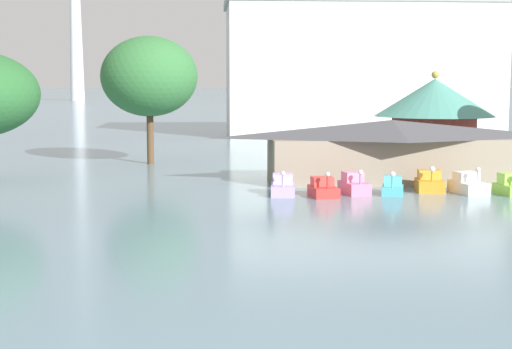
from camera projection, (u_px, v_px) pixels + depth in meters
pedal_boat_lavender at (283, 187)px, 48.45m from camera, size 1.73×2.80×1.68m
pedal_boat_red at (323, 189)px, 47.75m from camera, size 1.78×2.55×1.69m
pedal_boat_pink at (354, 185)px, 48.94m from camera, size 1.83×2.70×1.68m
pedal_boat_cyan at (393, 187)px, 48.64m from camera, size 1.86×2.48×1.60m
pedal_boat_orange at (429, 183)px, 50.03m from camera, size 2.01×2.65×1.78m
pedal_boat_white at (468, 185)px, 49.26m from camera, size 2.07×3.00×1.83m
pedal_boat_lime at (512, 186)px, 48.63m from camera, size 2.01×2.44×1.60m
boathouse at (391, 149)px, 54.89m from camera, size 18.95×7.07×4.47m
green_roof_pavilion at (434, 112)px, 70.48m from camera, size 11.14×11.14×8.22m
shoreline_tree_mid at (149, 77)px, 66.11m from camera, size 8.44×8.44×11.18m
background_building_block at (360, 68)px, 103.80m from camera, size 36.88×15.81×18.32m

